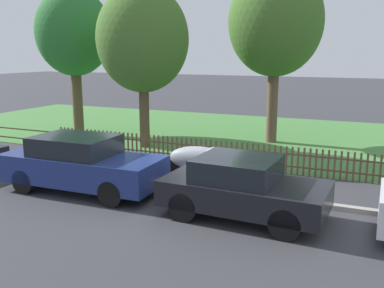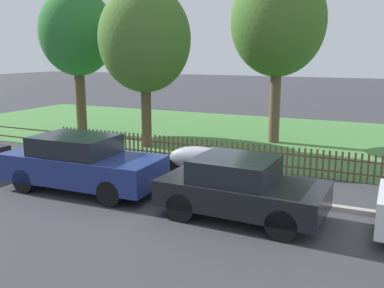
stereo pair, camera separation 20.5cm
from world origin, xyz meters
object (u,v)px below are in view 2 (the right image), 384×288
tree_nearest_kerb (77,33)px  tree_behind_motorcycle (145,40)px  covered_motorcycle (201,159)px  parked_car_navy_estate (240,187)px  tree_mid_park (278,22)px  parked_car_black_saloon (81,163)px

tree_nearest_kerb → tree_behind_motorcycle: (4.43, -1.42, -0.37)m
covered_motorcycle → tree_behind_motorcycle: size_ratio=0.32×
parked_car_navy_estate → covered_motorcycle: bearing=132.1°
tree_nearest_kerb → tree_mid_park: 9.04m
parked_car_black_saloon → tree_mid_park: tree_mid_park is taller
covered_motorcycle → tree_mid_park: size_ratio=0.28×
tree_nearest_kerb → tree_mid_park: size_ratio=0.92×
tree_behind_motorcycle → tree_mid_park: size_ratio=0.88×
parked_car_black_saloon → tree_nearest_kerb: (-5.70, 7.06, 3.83)m
tree_nearest_kerb → covered_motorcycle: bearing=-29.7°
parked_car_navy_estate → tree_behind_motorcycle: 8.92m
parked_car_black_saloon → parked_car_navy_estate: parked_car_black_saloon is taller
parked_car_black_saloon → tree_behind_motorcycle: (-1.27, 5.64, 3.46)m
covered_motorcycle → tree_behind_motorcycle: 6.19m
parked_car_navy_estate → parked_car_black_saloon: bearing=-179.1°
parked_car_black_saloon → tree_behind_motorcycle: tree_behind_motorcycle is taller
tree_behind_motorcycle → parked_car_navy_estate: bearing=-44.3°
parked_car_black_saloon → tree_nearest_kerb: tree_nearest_kerb is taller
parked_car_black_saloon → parked_car_navy_estate: bearing=-2.6°
parked_car_navy_estate → tree_behind_motorcycle: (-5.88, 5.72, 3.52)m
tree_nearest_kerb → tree_behind_motorcycle: 4.67m
parked_car_black_saloon → parked_car_navy_estate: size_ratio=1.19×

